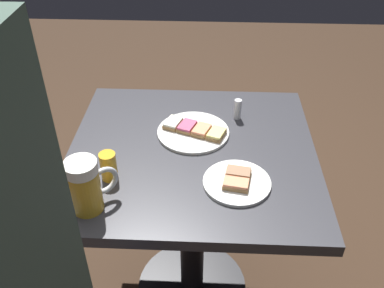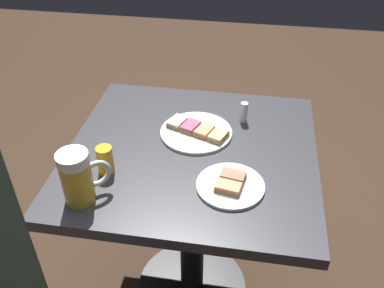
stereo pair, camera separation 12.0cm
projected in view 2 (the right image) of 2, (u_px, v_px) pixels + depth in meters
name	position (u px, v px, depth m)	size (l,w,h in m)	color
ground_plane	(192.00, 286.00, 1.74)	(6.00, 6.00, 0.00)	#382619
cafe_table	(192.00, 186.00, 1.40)	(0.73, 0.77, 0.72)	black
plate_near	(197.00, 131.00, 1.37)	(0.23, 0.23, 0.03)	white
plate_far	(230.00, 185.00, 1.16)	(0.19, 0.19, 0.03)	white
beer_mug	(78.00, 177.00, 1.08)	(0.11, 0.12, 0.15)	gold
beer_glass_small	(105.00, 160.00, 1.19)	(0.05, 0.05, 0.09)	gold
salt_shaker	(244.00, 112.00, 1.41)	(0.02, 0.02, 0.07)	silver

